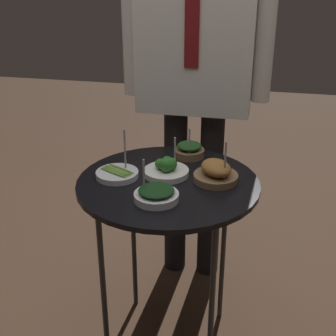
% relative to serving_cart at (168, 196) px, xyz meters
% --- Properties ---
extents(serving_cart, '(0.64, 0.64, 0.74)m').
position_rel_serving_cart_xyz_m(serving_cart, '(0.00, 0.00, 0.00)').
color(serving_cart, black).
rests_on(serving_cart, ground_plane).
extents(bowl_broccoli_center, '(0.16, 0.16, 0.13)m').
position_rel_serving_cart_xyz_m(bowl_broccoli_center, '(-0.02, 0.05, 0.08)').
color(bowl_broccoli_center, white).
rests_on(bowl_broccoli_center, serving_cart).
extents(bowl_spinach_mid_left, '(0.15, 0.15, 0.14)m').
position_rel_serving_cart_xyz_m(bowl_spinach_mid_left, '(-0.01, -0.14, 0.08)').
color(bowl_spinach_mid_left, silver).
rests_on(bowl_spinach_mid_left, serving_cart).
extents(bowl_spinach_back_left, '(0.12, 0.12, 0.13)m').
position_rel_serving_cart_xyz_m(bowl_spinach_back_left, '(0.04, 0.23, 0.09)').
color(bowl_spinach_back_left, brown).
rests_on(bowl_spinach_back_left, serving_cart).
extents(bowl_asparagus_far_rim, '(0.15, 0.15, 0.17)m').
position_rel_serving_cart_xyz_m(bowl_asparagus_far_rim, '(-0.18, -0.01, 0.07)').
color(bowl_asparagus_far_rim, silver).
rests_on(bowl_asparagus_far_rim, serving_cart).
extents(bowl_roast_front_left, '(0.16, 0.16, 0.16)m').
position_rel_serving_cart_xyz_m(bowl_roast_front_left, '(0.16, 0.04, 0.09)').
color(bowl_roast_front_left, brown).
rests_on(bowl_roast_front_left, serving_cart).
extents(waiter_figure, '(0.63, 0.24, 1.71)m').
position_rel_serving_cart_xyz_m(waiter_figure, '(0.01, 0.52, 0.40)').
color(waiter_figure, black).
rests_on(waiter_figure, ground_plane).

